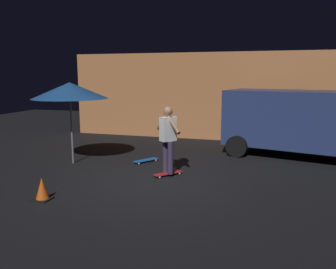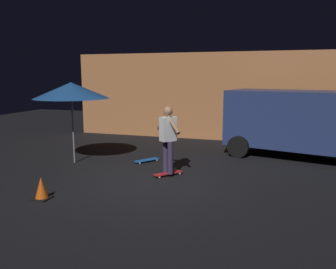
# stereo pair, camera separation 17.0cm
# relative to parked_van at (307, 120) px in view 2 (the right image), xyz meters

# --- Properties ---
(ground_plane) EXTENTS (28.00, 28.00, 0.00)m
(ground_plane) POSITION_rel_parked_van_xyz_m (-3.57, -3.78, -1.16)
(ground_plane) COLOR black
(low_building) EXTENTS (13.50, 4.24, 3.35)m
(low_building) POSITION_rel_parked_van_xyz_m (-2.20, 4.18, 0.52)
(low_building) COLOR #C67A47
(low_building) RESTS_ON ground_plane
(parked_van) EXTENTS (4.92, 3.11, 2.03)m
(parked_van) POSITION_rel_parked_van_xyz_m (0.00, 0.00, 0.00)
(parked_van) COLOR navy
(parked_van) RESTS_ON ground_plane
(patio_umbrella) EXTENTS (2.10, 2.10, 2.30)m
(patio_umbrella) POSITION_rel_parked_van_xyz_m (-6.36, -2.68, 0.91)
(patio_umbrella) COLOR slate
(patio_umbrella) RESTS_ON ground_plane
(skateboard_ridden) EXTENTS (0.65, 0.73, 0.07)m
(skateboard_ridden) POSITION_rel_parked_van_xyz_m (-3.40, -3.09, -1.11)
(skateboard_ridden) COLOR #AD1E23
(skateboard_ridden) RESTS_ON ground_plane
(skateboard_spare) EXTENTS (0.61, 0.76, 0.07)m
(skateboard_spare) POSITION_rel_parked_van_xyz_m (-4.40, -1.97, -1.11)
(skateboard_spare) COLOR #1959B2
(skateboard_spare) RESTS_ON ground_plane
(skater) EXTENTS (0.81, 0.70, 1.67)m
(skater) POSITION_rel_parked_van_xyz_m (-3.40, -3.09, -0.12)
(skater) COLOR #382D4C
(skater) RESTS_ON skateboard_ridden
(traffic_cone) EXTENTS (0.34, 0.34, 0.46)m
(traffic_cone) POSITION_rel_parked_van_xyz_m (-5.35, -5.46, -0.95)
(traffic_cone) COLOR black
(traffic_cone) RESTS_ON ground_plane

